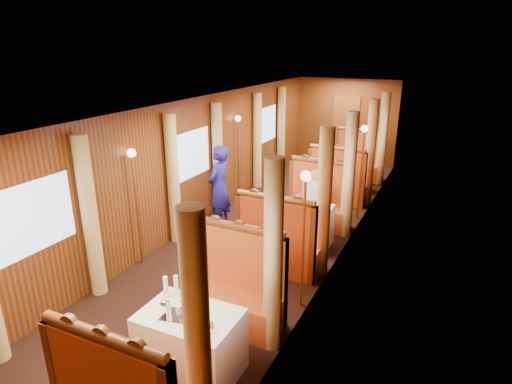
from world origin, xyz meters
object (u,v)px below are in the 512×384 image
Objects in this scene: banquette_far_aft at (357,163)px; teapot_left at (166,309)px; teapot_back at (186,304)px; rose_vase_far at (349,153)px; table_far at (348,175)px; teapot_right at (185,314)px; passenger at (314,194)px; banquette_near_aft at (235,293)px; table_near at (191,343)px; fruit_plate at (207,326)px; rose_vase_mid at (300,198)px; tea_tray at (178,316)px; banquette_far_fwd at (337,184)px; table_mid at (300,226)px; banquette_mid_fwd at (278,247)px; banquette_mid_aft at (318,205)px; steward at (219,188)px.

banquette_far_aft is 7.59× the size of teapot_left.
rose_vase_far is (0.08, 6.90, 0.11)m from teapot_back.
teapot_right reaches higher than table_far.
banquette_near_aft is at bearing -90.00° from passenger.
rose_vase_far is at bearing 89.96° from table_near.
teapot_back is at bearing 153.98° from fruit_plate.
fruit_plate is at bearing 15.34° from teapot_left.
rose_vase_mid is at bearing 94.68° from fruit_plate.
teapot_left is at bearing -179.76° from fruit_plate.
rose_vase_mid is at bearing -90.01° from banquette_far_aft.
tea_tray is 0.16m from teapot_back.
tea_tray is (-0.08, -1.10, 0.33)m from banquette_near_aft.
banquette_far_fwd is at bearing 89.98° from rose_vase_mid.
banquette_near_aft is at bearing -90.00° from table_mid.
banquette_far_fwd is at bearing 90.00° from banquette_mid_fwd.
rose_vase_mid is (0.21, 3.59, 0.11)m from teapot_left.
teapot_back is 3.40m from rose_vase_mid.
table_near is 4.36× the size of fruit_plate.
teapot_back is 0.42m from fruit_plate.
tea_tray is at bearing -90.78° from banquette_far_fwd.
banquette_mid_fwd is 5.53m from banquette_far_aft.
teapot_left is (-0.21, -4.63, 0.40)m from banquette_mid_aft.
table_far is (0.00, 2.49, -0.05)m from banquette_mid_aft.
teapot_right is (0.01, -7.09, 0.44)m from table_far.
steward is at bearing -116.67° from rose_vase_far.
table_mid is 3.61m from teapot_right.
banquette_near_aft is 3.72× the size of rose_vase_mid.
table_mid is 2.92× the size of rose_vase_mid.
banquette_far_fwd reaches higher than teapot_left.
banquette_mid_aft is at bearing 90.00° from banquette_mid_fwd.
banquette_far_fwd is 5.56× the size of fruit_plate.
banquette_far_fwd is 1.10m from rose_vase_far.
rose_vase_far is (0.01, 0.98, 0.50)m from banquette_far_fwd.
banquette_mid_fwd is at bearing 87.53° from teapot_right.
fruit_plate is 4.20m from steward.
fruit_plate is at bearing -83.60° from banquette_mid_fwd.
banquette_mid_fwd reaches higher than fruit_plate.
rose_vase_far is (-0.29, 7.09, 0.16)m from fruit_plate.
teapot_left is at bearing -93.30° from rose_vase_mid.
steward is (-1.49, 3.70, 0.01)m from teapot_left.
banquette_mid_aft reaches higher than fruit_plate.
banquette_mid_fwd is at bearing 90.00° from table_near.
table_mid is 6.59× the size of teapot_right.
tea_tray is 0.94× the size of rose_vase_far.
banquette_far_aft is at bearing 90.00° from table_far.
table_mid is 1.76m from steward.
rose_vase_mid is at bearing -90.02° from banquette_far_fwd.
table_mid is 1.38× the size of passenger.
passenger is at bearing 90.00° from table_mid.
banquette_near_aft reaches higher than rose_vase_mid.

